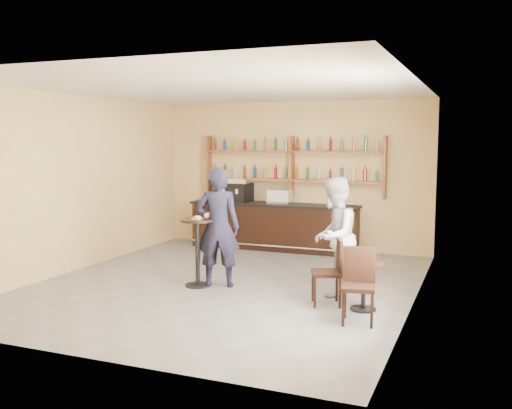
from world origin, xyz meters
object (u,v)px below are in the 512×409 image
at_px(espresso_machine, 235,190).
at_px(pastry_case, 280,197).
at_px(bar_counter, 274,226).
at_px(pedestal_table, 198,253).
at_px(chair_west, 326,272).
at_px(cafe_table, 363,286).
at_px(patron_second, 334,236).
at_px(chair_south, 358,286).
at_px(man_main, 218,227).

distance_m(espresso_machine, pastry_case, 1.08).
height_order(bar_counter, pastry_case, pastry_case).
distance_m(espresso_machine, pedestal_table, 3.63).
distance_m(espresso_machine, chair_west, 4.88).
bearing_deg(cafe_table, patron_second, 133.51).
height_order(bar_counter, patron_second, patron_second).
bearing_deg(pastry_case, chair_west, -56.91).
relative_size(chair_west, patron_second, 0.53).
distance_m(bar_counter, espresso_machine, 1.20).
distance_m(espresso_machine, chair_south, 5.76).
height_order(bar_counter, chair_west, bar_counter).
bearing_deg(pedestal_table, bar_counter, 89.16).
relative_size(cafe_table, chair_south, 0.71).
distance_m(pedestal_table, chair_west, 2.23).
height_order(man_main, patron_second, man_main).
bearing_deg(man_main, chair_west, 150.30).
bearing_deg(man_main, cafe_table, 151.61).
height_order(pastry_case, chair_south, pastry_case).
relative_size(bar_counter, man_main, 1.91).
xyz_separation_m(espresso_machine, pastry_case, (1.07, 0.00, -0.11)).
bearing_deg(pedestal_table, cafe_table, -6.13).
distance_m(pedestal_table, cafe_table, 2.79).
relative_size(pastry_case, chair_west, 0.51).
distance_m(pastry_case, man_main, 3.33).
bearing_deg(cafe_table, man_main, 170.17).
bearing_deg(bar_counter, cafe_table, -54.08).
height_order(pastry_case, pedestal_table, pastry_case).
bearing_deg(patron_second, pastry_case, -145.72).
bearing_deg(man_main, pedestal_table, 4.24).
bearing_deg(pedestal_table, chair_south, -17.67).
bearing_deg(chair_west, espresso_machine, -161.09).
distance_m(espresso_machine, patron_second, 4.38).
xyz_separation_m(pastry_case, chair_south, (2.62, -4.35, -0.67)).
relative_size(pedestal_table, man_main, 0.57).
relative_size(chair_south, patron_second, 0.54).
bearing_deg(chair_south, cafe_table, 85.34).
height_order(pastry_case, patron_second, patron_second).
bearing_deg(espresso_machine, pedestal_table, -70.02).
xyz_separation_m(chair_west, patron_second, (-0.04, 0.57, 0.43)).
distance_m(bar_counter, chair_west, 4.28).
height_order(pastry_case, man_main, man_main).
distance_m(bar_counter, chair_south, 5.15).
relative_size(man_main, chair_south, 1.99).
bearing_deg(pastry_case, bar_counter, -175.56).
distance_m(cafe_table, chair_west, 0.57).
relative_size(cafe_table, patron_second, 0.38).
bearing_deg(pedestal_table, chair_west, -6.36).
distance_m(pedestal_table, chair_south, 2.96).
distance_m(bar_counter, pastry_case, 0.67).
relative_size(pedestal_table, chair_west, 1.15).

